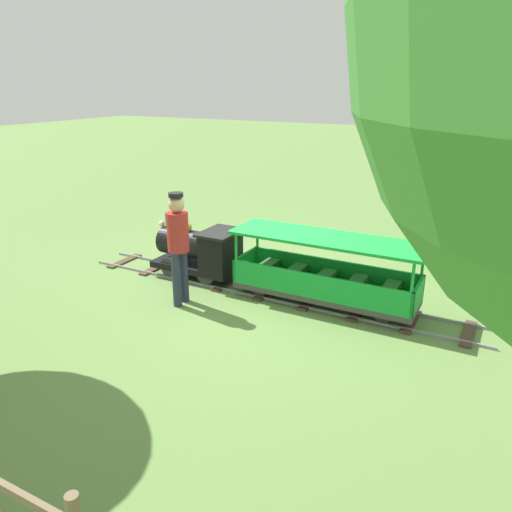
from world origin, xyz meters
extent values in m
plane|color=#608442|center=(0.00, 0.00, 0.00)|extent=(60.00, 60.00, 0.00)
cube|color=gray|center=(-0.26, -0.12, 0.02)|extent=(0.03, 6.40, 0.04)
cube|color=gray|center=(0.26, -0.12, 0.02)|extent=(0.03, 6.40, 0.04)
cube|color=#4C3828|center=(0.00, -2.96, 0.01)|extent=(0.75, 0.14, 0.03)
cube|color=#4C3828|center=(0.00, -2.25, 0.01)|extent=(0.75, 0.14, 0.03)
cube|color=#4C3828|center=(0.00, -1.54, 0.01)|extent=(0.75, 0.14, 0.03)
cube|color=#4C3828|center=(0.00, -0.83, 0.01)|extent=(0.75, 0.14, 0.03)
cube|color=#4C3828|center=(0.00, -0.12, 0.01)|extent=(0.75, 0.14, 0.03)
cube|color=#4C3828|center=(0.00, 0.60, 0.01)|extent=(0.75, 0.14, 0.03)
cube|color=#4C3828|center=(0.00, 1.31, 0.01)|extent=(0.75, 0.14, 0.03)
cube|color=#4C3828|center=(0.00, 2.02, 0.01)|extent=(0.75, 0.14, 0.03)
cube|color=#4C3828|center=(0.00, 2.73, 0.01)|extent=(0.75, 0.14, 0.03)
cube|color=black|center=(0.00, 1.18, 0.21)|extent=(0.63, 1.40, 0.10)
cylinder|color=black|center=(0.00, 1.38, 0.56)|extent=(0.44, 0.85, 0.44)
cylinder|color=#B7932D|center=(0.00, 1.81, 0.56)|extent=(0.37, 0.02, 0.37)
cylinder|color=black|center=(0.00, 1.68, 0.90)|extent=(0.12, 0.12, 0.24)
sphere|color=#B7932D|center=(0.00, 1.33, 0.83)|extent=(0.16, 0.16, 0.16)
cube|color=black|center=(0.00, 0.71, 0.54)|extent=(0.63, 0.45, 0.55)
cube|color=black|center=(0.00, 0.71, 0.83)|extent=(0.71, 0.53, 0.04)
sphere|color=#F2EAB2|center=(0.00, 1.84, 0.82)|extent=(0.10, 0.10, 0.10)
cylinder|color=#2D2D2D|center=(-0.26, 1.53, 0.20)|extent=(0.05, 0.32, 0.32)
cylinder|color=#2D2D2D|center=(0.26, 1.53, 0.20)|extent=(0.05, 0.32, 0.32)
cylinder|color=#2D2D2D|center=(-0.26, 0.83, 0.20)|extent=(0.05, 0.32, 0.32)
cylinder|color=#2D2D2D|center=(0.26, 0.83, 0.20)|extent=(0.05, 0.32, 0.32)
cube|color=#3F3F3F|center=(0.00, -1.02, 0.18)|extent=(0.71, 2.60, 0.08)
cube|color=green|center=(-0.34, -1.02, 0.40)|extent=(0.04, 2.60, 0.35)
cube|color=green|center=(0.34, -1.02, 0.40)|extent=(0.04, 2.60, 0.35)
cube|color=green|center=(0.00, 0.26, 0.40)|extent=(0.71, 0.04, 0.35)
cube|color=green|center=(0.00, -2.30, 0.40)|extent=(0.71, 0.04, 0.35)
cylinder|color=green|center=(-0.33, 0.23, 0.59)|extent=(0.04, 0.04, 0.75)
cylinder|color=green|center=(0.33, 0.23, 0.59)|extent=(0.04, 0.04, 0.75)
cylinder|color=green|center=(-0.33, -2.27, 0.59)|extent=(0.04, 0.04, 0.75)
cylinder|color=green|center=(0.33, -2.27, 0.59)|extent=(0.04, 0.04, 0.75)
cube|color=green|center=(0.00, -1.02, 0.99)|extent=(0.81, 2.70, 0.04)
cube|color=#2D6B33|center=(0.00, -1.94, 0.34)|extent=(0.55, 0.20, 0.24)
cube|color=#2D6B33|center=(0.00, -1.48, 0.34)|extent=(0.55, 0.20, 0.24)
cube|color=#2D6B33|center=(0.00, -1.02, 0.34)|extent=(0.55, 0.20, 0.24)
cube|color=#2D6B33|center=(0.00, -0.56, 0.34)|extent=(0.55, 0.20, 0.24)
cube|color=#2D6B33|center=(0.00, -0.10, 0.34)|extent=(0.55, 0.20, 0.24)
cylinder|color=#262626|center=(-0.26, -0.11, 0.16)|extent=(0.04, 0.24, 0.24)
cylinder|color=#262626|center=(0.26, -0.11, 0.16)|extent=(0.04, 0.24, 0.24)
cylinder|color=#262626|center=(-0.26, -1.93, 0.16)|extent=(0.04, 0.24, 0.24)
cylinder|color=#262626|center=(0.26, -1.93, 0.16)|extent=(0.04, 0.24, 0.24)
cylinder|color=#282D47|center=(-1.03, 0.80, 0.40)|extent=(0.12, 0.12, 0.80)
cylinder|color=#282D47|center=(-0.85, 0.80, 0.40)|extent=(0.12, 0.12, 0.80)
cylinder|color=#B22828|center=(-0.94, 0.80, 1.08)|extent=(0.30, 0.30, 0.55)
sphere|color=tan|center=(-0.94, 0.80, 1.46)|extent=(0.22, 0.22, 0.22)
cylinder|color=black|center=(-0.94, 0.80, 1.59)|extent=(0.20, 0.20, 0.06)
cylinder|color=#4C3823|center=(3.15, -3.04, 0.99)|extent=(0.30, 0.30, 1.97)
camera|label=1|loc=(-6.20, -3.24, 3.03)|focal=34.95mm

